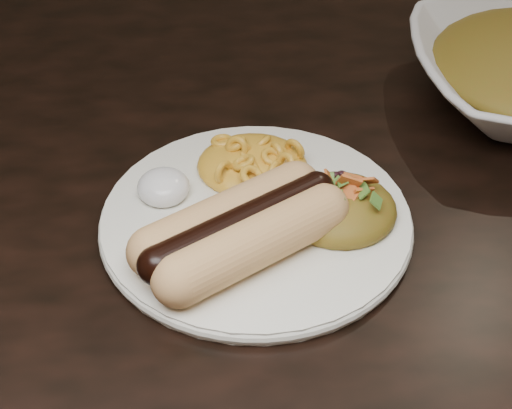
{
  "coord_description": "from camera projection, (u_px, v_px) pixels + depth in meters",
  "views": [
    {
      "loc": [
        0.06,
        -0.49,
        1.16
      ],
      "look_at": [
        0.09,
        -0.04,
        0.77
      ],
      "focal_mm": 55.0,
      "sensor_mm": 36.0,
      "label": 1
    }
  ],
  "objects": [
    {
      "name": "table",
      "position": [
        154.0,
        279.0,
        0.69
      ],
      "size": [
        1.6,
        0.9,
        0.75
      ],
      "color": "black",
      "rests_on": "floor"
    },
    {
      "name": "plate",
      "position": [
        256.0,
        220.0,
        0.6
      ],
      "size": [
        0.29,
        0.29,
        0.01
      ],
      "primitive_type": "cylinder",
      "rotation": [
        0.0,
        0.0,
        -0.24
      ],
      "color": "silver",
      "rests_on": "table"
    },
    {
      "name": "taco_salad",
      "position": [
        340.0,
        200.0,
        0.59
      ],
      "size": [
        0.09,
        0.08,
        0.04
      ],
      "rotation": [
        0.0,
        0.0,
        0.22
      ],
      "color": "#A33213",
      "rests_on": "plate"
    },
    {
      "name": "mac_and_cheese",
      "position": [
        252.0,
        152.0,
        0.63
      ],
      "size": [
        0.1,
        0.09,
        0.03
      ],
      "primitive_type": "ellipsoid",
      "rotation": [
        0.0,
        0.0,
        0.15
      ],
      "color": "gold",
      "rests_on": "plate"
    },
    {
      "name": "sour_cream",
      "position": [
        163.0,
        182.0,
        0.61
      ],
      "size": [
        0.04,
        0.04,
        0.03
      ],
      "primitive_type": "ellipsoid",
      "rotation": [
        0.0,
        0.0,
        0.04
      ],
      "color": "white",
      "rests_on": "plate"
    },
    {
      "name": "hotdog",
      "position": [
        241.0,
        229.0,
        0.56
      ],
      "size": [
        0.13,
        0.13,
        0.04
      ],
      "rotation": [
        0.0,
        0.0,
        0.56
      ],
      "color": "#E49762",
      "rests_on": "plate"
    }
  ]
}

